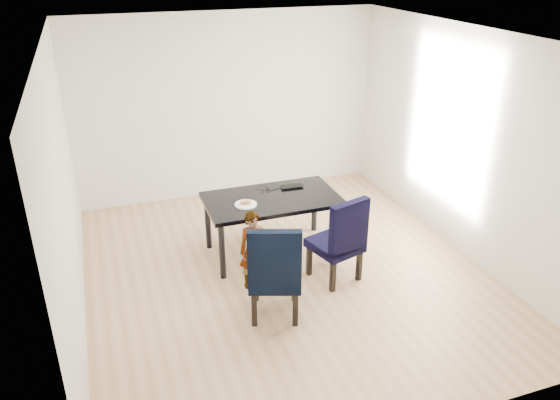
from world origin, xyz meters
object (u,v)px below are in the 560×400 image
object	(u,v)px
chair_left	(275,268)
child	(254,250)
chair_right	(335,238)
laptop	(291,185)
plate	(246,205)
dining_table	(272,225)

from	to	relation	value
chair_left	child	distance (m)	0.55
chair_right	child	xyz separation A→B (m)	(-0.91, 0.13, -0.06)
chair_right	laptop	size ratio (longest dim) A/B	3.59
child	plate	world-z (taller)	child
dining_table	child	bearing A→B (deg)	-123.25
chair_right	child	distance (m)	0.93
dining_table	chair_left	world-z (taller)	chair_left
dining_table	laptop	world-z (taller)	laptop
dining_table	plate	distance (m)	0.53
chair_left	chair_right	size ratio (longest dim) A/B	1.04
laptop	dining_table	bearing A→B (deg)	38.27
chair_right	plate	xyz separation A→B (m)	(-0.84, 0.68, 0.24)
dining_table	laptop	size ratio (longest dim) A/B	5.52
plate	child	bearing A→B (deg)	-97.70
plate	laptop	xyz separation A→B (m)	(0.69, 0.34, 0.00)
child	plate	distance (m)	0.63
chair_left	laptop	distance (m)	1.61
chair_left	child	xyz separation A→B (m)	(-0.06, 0.54, -0.08)
chair_left	laptop	size ratio (longest dim) A/B	3.73
chair_right	chair_left	bearing A→B (deg)	-170.79
dining_table	plate	xyz separation A→B (m)	(-0.35, -0.10, 0.38)
child	laptop	world-z (taller)	child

